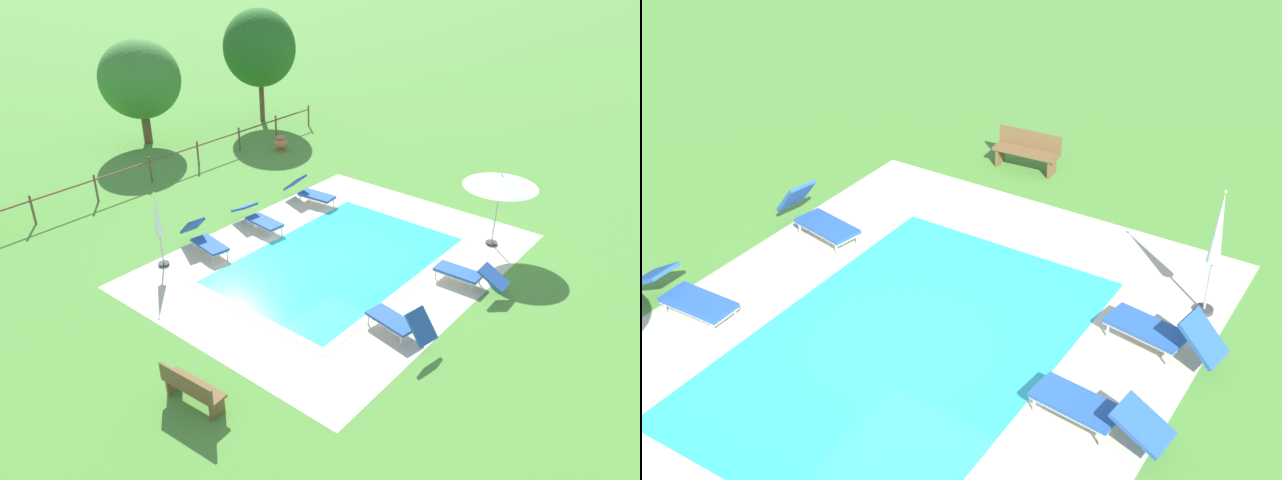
{
  "view_description": "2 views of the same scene",
  "coord_description": "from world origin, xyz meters",
  "views": [
    {
      "loc": [
        -12.28,
        -9.37,
        8.92
      ],
      "look_at": [
        -0.23,
        0.5,
        0.6
      ],
      "focal_mm": 33.21,
      "sensor_mm": 36.0,
      "label": 1
    },
    {
      "loc": [
        8.48,
        6.45,
        8.53
      ],
      "look_at": [
        -1.99,
        -0.13,
        0.96
      ],
      "focal_mm": 46.99,
      "sensor_mm": 36.0,
      "label": 2
    }
  ],
  "objects": [
    {
      "name": "ground_plane",
      "position": [
        0.0,
        0.0,
        0.0
      ],
      "size": [
        160.0,
        160.0,
        0.0
      ],
      "primitive_type": "plane",
      "color": "#518E38"
    },
    {
      "name": "tree_centre",
      "position": [
        8.86,
        11.75,
        3.61
      ],
      "size": [
        3.54,
        3.54,
        5.46
      ],
      "color": "brown",
      "rests_on": "ground"
    },
    {
      "name": "wooden_bench_lawn_side",
      "position": [
        -6.74,
        -1.39,
        0.47
      ],
      "size": [
        0.55,
        1.53,
        0.87
      ],
      "color": "brown",
      "rests_on": "ground"
    },
    {
      "name": "sun_lounger_north_mid",
      "position": [
        1.18,
        -3.67,
        0.36
      ],
      "size": [
        0.66,
        2.07,
        0.75
      ],
      "color": "#2856A8",
      "rests_on": "ground"
    },
    {
      "name": "tree_far_west",
      "position": [
        3.01,
        13.41,
        2.9
      ],
      "size": [
        3.57,
        3.57,
        4.64
      ],
      "color": "brown",
      "rests_on": "ground"
    },
    {
      "name": "perimeter_fence",
      "position": [
        0.19,
        9.36,
        0.67
      ],
      "size": [
        19.05,
        0.08,
        1.05
      ],
      "color": "brown",
      "rests_on": "ground"
    },
    {
      "name": "patio_umbrella_closed_row_west",
      "position": [
        -3.52,
        3.79,
        1.47
      ],
      "size": [
        0.32,
        0.32,
        2.36
      ],
      "color": "#383838",
      "rests_on": "ground"
    },
    {
      "name": "terracotta_urn_near_fence",
      "position": [
        6.12,
        7.96,
        0.35
      ],
      "size": [
        0.62,
        0.62,
        0.64
      ],
      "color": "#C67547",
      "rests_on": "ground"
    },
    {
      "name": "swimming_pool_water",
      "position": [
        0.0,
        0.0,
        0.01
      ],
      "size": [
        7.1,
        4.62,
        0.01
      ],
      "primitive_type": "cube",
      "color": "#2DB7C6",
      "rests_on": "ground"
    },
    {
      "name": "sun_lounger_north_end",
      "position": [
        -1.98,
        -3.44,
        0.39
      ],
      "size": [
        0.93,
        1.95,
        0.97
      ],
      "color": "#2856A8",
      "rests_on": "ground"
    },
    {
      "name": "sun_lounger_north_far",
      "position": [
        2.72,
        3.37,
        0.38
      ],
      "size": [
        0.75,
        2.0,
        0.89
      ],
      "color": "#2856A8",
      "rests_on": "ground"
    },
    {
      "name": "pool_deck_paving",
      "position": [
        0.0,
        0.0,
        0.0
      ],
      "size": [
        10.93,
        8.45,
        0.01
      ],
      "primitive_type": "cube",
      "color": "beige",
      "rests_on": "ground"
    },
    {
      "name": "sun_lounger_north_near_steps",
      "position": [
        0.04,
        3.36,
        0.35
      ],
      "size": [
        0.82,
        2.13,
        0.71
      ],
      "color": "#2856A8",
      "rests_on": "ground"
    },
    {
      "name": "sun_lounger_south_near_corner",
      "position": [
        -2.13,
        3.53,
        0.38
      ],
      "size": [
        0.91,
        2.02,
        0.91
      ],
      "color": "#2856A8",
      "rests_on": "ground"
    },
    {
      "name": "patio_umbrella_open_foreground",
      "position": [
        3.86,
        -3.16,
        2.15
      ],
      "size": [
        2.23,
        2.23,
        2.39
      ],
      "color": "#383838",
      "rests_on": "ground"
    },
    {
      "name": "pool_coping_rim",
      "position": [
        0.0,
        0.0,
        0.01
      ],
      "size": [
        7.58,
        5.1,
        0.01
      ],
      "color": "beige",
      "rests_on": "ground"
    }
  ]
}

